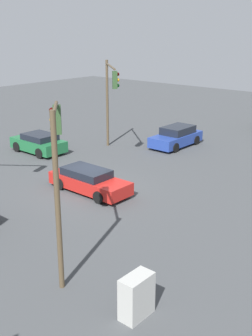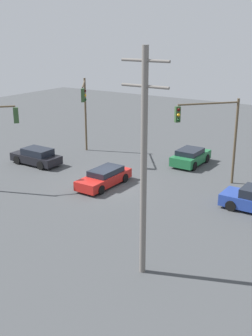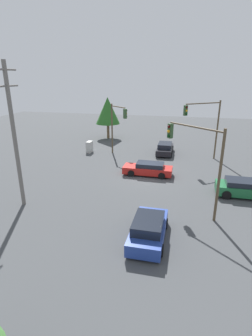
# 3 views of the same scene
# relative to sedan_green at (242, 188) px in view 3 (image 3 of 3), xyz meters

# --- Properties ---
(ground_plane) EXTENTS (80.00, 80.00, 0.00)m
(ground_plane) POSITION_rel_sedan_green_xyz_m (2.67, 7.98, -0.67)
(ground_plane) COLOR #424447
(sedan_green) EXTENTS (2.03, 4.04, 1.35)m
(sedan_green) POSITION_rel_sedan_green_xyz_m (0.00, 0.00, 0.00)
(sedan_green) COLOR #1E6638
(sedan_green) RESTS_ON ground_plane
(sedan_blue) EXTENTS (4.40, 2.00, 1.46)m
(sedan_blue) POSITION_rel_sedan_green_xyz_m (-7.61, 6.34, 0.03)
(sedan_blue) COLOR #233D93
(sedan_blue) RESTS_ON ground_plane
(sedan_dark) EXTENTS (4.34, 1.90, 1.39)m
(sedan_dark) POSITION_rel_sedan_green_xyz_m (10.62, 7.07, 0.00)
(sedan_dark) COLOR black
(sedan_dark) RESTS_ON ground_plane
(sedan_red) EXTENTS (1.84, 4.67, 1.24)m
(sedan_red) POSITION_rel_sedan_green_xyz_m (2.95, 7.98, -0.06)
(sedan_red) COLOR red
(sedan_red) RESTS_ON ground_plane
(traffic_signal_main) EXTENTS (2.21, 2.40, 6.01)m
(traffic_signal_main) POSITION_rel_sedan_green_xyz_m (8.89, 12.62, 3.40)
(traffic_signal_main) COLOR brown
(traffic_signal_main) RESTS_ON ground_plane
(traffic_signal_cross) EXTENTS (3.06, 3.89, 6.61)m
(traffic_signal_cross) POSITION_rel_sedan_green_xyz_m (8.87, 2.74, 3.90)
(traffic_signal_cross) COLOR brown
(traffic_signal_cross) RESTS_ON ground_plane
(traffic_signal_aux) EXTENTS (3.22, 3.70, 6.17)m
(traffic_signal_aux) POSITION_rel_sedan_green_xyz_m (-3.28, 3.81, 3.61)
(traffic_signal_aux) COLOR brown
(traffic_signal_aux) RESTS_ON ground_plane
(utility_pole_tall) EXTENTS (2.20, 0.28, 10.07)m
(utility_pole_tall) POSITION_rel_sedan_green_xyz_m (-5.26, 16.12, 4.66)
(utility_pole_tall) COLOR slate
(utility_pole_tall) RESTS_ON ground_plane
(electrical_cabinet) EXTENTS (1.08, 0.59, 1.38)m
(electrical_cabinet) POSITION_rel_sedan_green_xyz_m (9.20, 16.35, 0.02)
(electrical_cabinet) COLOR #B2B2AD
(electrical_cabinet) RESTS_ON ground_plane
(tree_behind) EXTENTS (3.61, 3.61, 6.14)m
(tree_behind) POSITION_rel_sedan_green_xyz_m (17.36, 16.37, 3.49)
(tree_behind) COLOR brown
(tree_behind) RESTS_ON ground_plane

